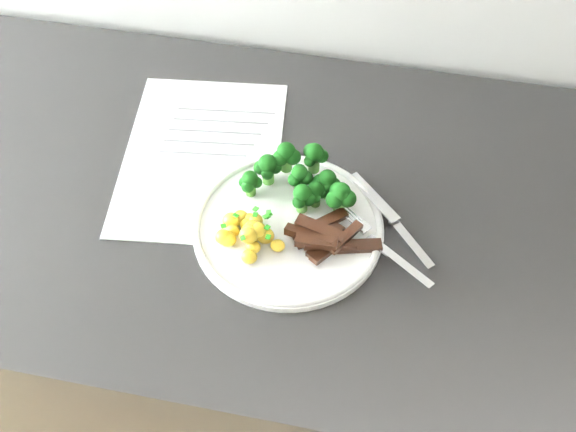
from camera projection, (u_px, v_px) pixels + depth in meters
counter at (286, 359)px, 1.32m from camera, size 2.50×0.63×0.94m
recipe_paper at (202, 155)px, 1.01m from camera, size 0.26×0.34×0.00m
plate at (288, 226)px, 0.92m from camera, size 0.26×0.26×0.01m
broccoli at (303, 178)px, 0.93m from camera, size 0.16×0.10×0.06m
potatoes at (247, 232)px, 0.89m from camera, size 0.09×0.08×0.04m
beef_strips at (326, 238)px, 0.89m from camera, size 0.13×0.09×0.03m
fork at (386, 249)px, 0.88m from camera, size 0.14×0.11×0.02m
knife at (400, 230)px, 0.91m from camera, size 0.13×0.14×0.02m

